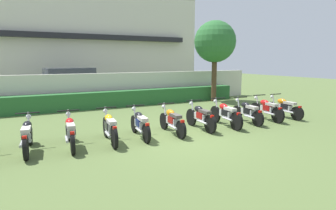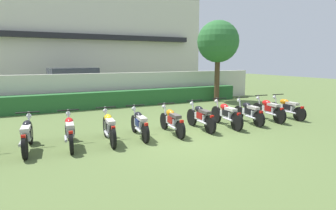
% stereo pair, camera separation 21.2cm
% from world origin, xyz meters
% --- Properties ---
extents(ground, '(60.00, 60.00, 0.00)m').
position_xyz_m(ground, '(0.00, 0.00, 0.00)').
color(ground, '#566B38').
extents(building, '(18.39, 6.50, 7.54)m').
position_xyz_m(building, '(0.00, 16.65, 3.77)').
color(building, beige).
rests_on(building, ground).
extents(compound_wall, '(17.47, 0.30, 1.68)m').
position_xyz_m(compound_wall, '(0.00, 7.26, 0.84)').
color(compound_wall, beige).
rests_on(compound_wall, ground).
extents(hedge_row, '(13.98, 0.70, 0.80)m').
position_xyz_m(hedge_row, '(0.00, 6.56, 0.40)').
color(hedge_row, '#28602D').
rests_on(hedge_row, ground).
extents(parked_car, '(4.69, 2.51, 1.89)m').
position_xyz_m(parked_car, '(-1.56, 10.45, 0.94)').
color(parked_car, silver).
rests_on(parked_car, ground).
extents(tree_near_inspector, '(2.32, 2.32, 4.53)m').
position_xyz_m(tree_near_inspector, '(5.50, 5.84, 3.34)').
color(tree_near_inspector, '#4C3823').
rests_on(tree_near_inspector, ground).
extents(motorcycle_in_row_1, '(0.60, 1.92, 0.96)m').
position_xyz_m(motorcycle_in_row_1, '(-4.20, 0.79, 0.45)').
color(motorcycle_in_row_1, black).
rests_on(motorcycle_in_row_1, ground).
extents(motorcycle_in_row_2, '(0.60, 1.91, 0.95)m').
position_xyz_m(motorcycle_in_row_2, '(-3.16, 0.70, 0.44)').
color(motorcycle_in_row_2, black).
rests_on(motorcycle_in_row_2, ground).
extents(motorcycle_in_row_3, '(0.60, 1.86, 0.97)m').
position_xyz_m(motorcycle_in_row_3, '(-2.09, 0.63, 0.45)').
color(motorcycle_in_row_3, black).
rests_on(motorcycle_in_row_3, ground).
extents(motorcycle_in_row_4, '(0.60, 1.84, 0.94)m').
position_xyz_m(motorcycle_in_row_4, '(-1.12, 0.72, 0.44)').
color(motorcycle_in_row_4, black).
rests_on(motorcycle_in_row_4, ground).
extents(motorcycle_in_row_5, '(0.60, 1.87, 0.94)m').
position_xyz_m(motorcycle_in_row_5, '(-0.04, 0.64, 0.44)').
color(motorcycle_in_row_5, black).
rests_on(motorcycle_in_row_5, ground).
extents(motorcycle_in_row_6, '(0.60, 1.85, 0.96)m').
position_xyz_m(motorcycle_in_row_6, '(1.09, 0.69, 0.45)').
color(motorcycle_in_row_6, black).
rests_on(motorcycle_in_row_6, ground).
extents(motorcycle_in_row_7, '(0.60, 1.97, 0.97)m').
position_xyz_m(motorcycle_in_row_7, '(2.14, 0.65, 0.46)').
color(motorcycle_in_row_7, black).
rests_on(motorcycle_in_row_7, ground).
extents(motorcycle_in_row_8, '(0.60, 1.82, 0.94)m').
position_xyz_m(motorcycle_in_row_8, '(3.20, 0.69, 0.44)').
color(motorcycle_in_row_8, black).
rests_on(motorcycle_in_row_8, ground).
extents(motorcycle_in_row_9, '(0.60, 1.86, 0.96)m').
position_xyz_m(motorcycle_in_row_9, '(4.25, 0.73, 0.45)').
color(motorcycle_in_row_9, black).
rests_on(motorcycle_in_row_9, ground).
extents(motorcycle_in_row_10, '(0.60, 1.89, 0.94)m').
position_xyz_m(motorcycle_in_row_10, '(5.27, 0.73, 0.44)').
color(motorcycle_in_row_10, black).
rests_on(motorcycle_in_row_10, ground).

